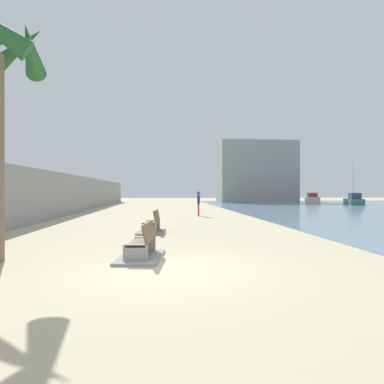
% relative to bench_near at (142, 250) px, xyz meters
% --- Properties ---
extents(ground_plane, '(120.00, 120.00, 0.00)m').
position_rel_bench_near_xyz_m(ground_plane, '(0.72, 16.64, -0.23)').
color(ground_plane, '#C6B793').
extents(seawall, '(0.80, 64.00, 3.07)m').
position_rel_bench_near_xyz_m(seawall, '(-6.78, 16.64, 1.30)').
color(seawall, gray).
rests_on(seawall, ground).
extents(bench_near, '(1.33, 2.21, 0.98)m').
position_rel_bench_near_xyz_m(bench_near, '(0.00, 0.00, 0.00)').
color(bench_near, gray).
rests_on(bench_near, ground).
extents(bench_far, '(1.28, 2.19, 0.98)m').
position_rel_bench_near_xyz_m(bench_far, '(0.10, 5.78, 0.00)').
color(bench_far, gray).
rests_on(bench_far, ground).
extents(person_walking, '(0.24, 0.53, 1.79)m').
position_rel_bench_near_xyz_m(person_walking, '(3.12, 15.23, 0.82)').
color(person_walking, '#B22D33').
rests_on(person_walking, ground).
extents(boat_distant, '(3.88, 7.10, 1.46)m').
position_rel_bench_near_xyz_m(boat_distant, '(23.52, 42.19, 0.36)').
color(boat_distant, beige).
rests_on(boat_distant, water_bay).
extents(boat_far_right, '(2.89, 4.75, 5.52)m').
position_rel_bench_near_xyz_m(boat_far_right, '(24.91, 32.77, 0.38)').
color(boat_far_right, '#337060').
rests_on(boat_far_right, water_bay).
extents(harbor_building, '(12.00, 6.00, 9.60)m').
position_rel_bench_near_xyz_m(harbor_building, '(15.43, 44.64, 4.57)').
color(harbor_building, gray).
rests_on(harbor_building, ground).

